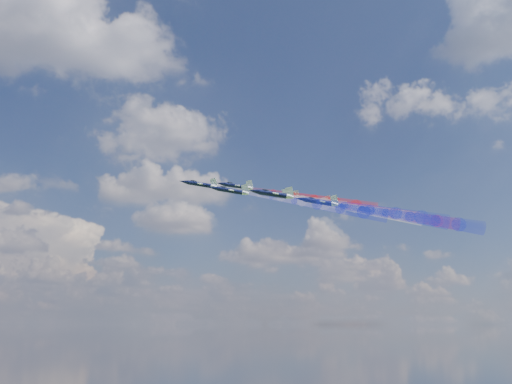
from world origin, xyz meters
name	(u,v)px	position (x,y,z in m)	size (l,w,h in m)	color
jet_lead	(200,184)	(-14.20, -5.74, 159.39)	(9.27, 11.59, 3.09)	black
trail_lead	(281,197)	(7.24, -14.54, 155.14)	(3.86, 36.90, 3.86)	white
jet_inner_left	(230,191)	(-8.27, -17.26, 155.29)	(9.27, 11.59, 3.09)	black
trail_inner_left	(317,205)	(13.18, -26.06, 151.04)	(3.86, 36.90, 3.86)	#1924D8
jet_inner_right	(236,186)	(-2.34, -2.34, 160.58)	(9.27, 11.59, 3.09)	black
trail_inner_right	(314,199)	(19.11, -11.15, 156.34)	(3.86, 36.90, 3.86)	red
jet_outer_left	(273,194)	(-1.76, -33.19, 151.26)	(9.27, 11.59, 3.09)	black
trail_outer_left	(370,210)	(19.68, -42.00, 147.01)	(3.86, 36.90, 3.86)	#1924D8
jet_center_third	(271,195)	(4.61, -14.02, 155.79)	(9.27, 11.59, 3.09)	black
trail_center_third	(355,208)	(26.06, -22.82, 151.54)	(3.86, 36.90, 3.86)	white
jet_outer_right	(283,196)	(14.21, 1.44, 159.61)	(9.27, 11.59, 3.09)	black
trail_outer_right	(358,208)	(35.66, -7.37, 155.37)	(3.86, 36.90, 3.86)	red
jet_rear_left	(319,202)	(12.77, -28.05, 151.40)	(9.27, 11.59, 3.09)	black
trail_rear_left	(410,216)	(34.21, -36.85, 147.15)	(3.86, 36.90, 3.86)	#1924D8
jet_rear_right	(315,201)	(19.96, -9.55, 155.96)	(9.27, 11.59, 3.09)	black
trail_rear_right	(394,214)	(41.40, -18.35, 151.71)	(3.86, 36.90, 3.86)	red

